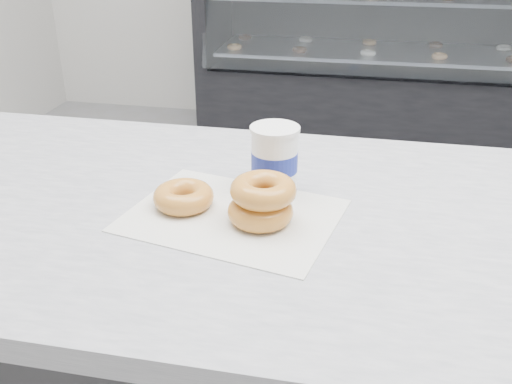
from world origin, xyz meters
TOP-DOWN VIEW (x-y plane):
  - ground at (0.00, 0.00)m, footprint 5.00×5.00m
  - display_case at (0.00, 2.12)m, footprint 2.40×0.74m
  - wax_paper at (-0.38, -0.63)m, footprint 0.39×0.32m
  - donut_single at (-0.47, -0.62)m, footprint 0.11×0.11m
  - donut_stack at (-0.33, -0.64)m, footprint 0.15×0.15m
  - coffee_cup at (-0.33, -0.51)m, footprint 0.10×0.10m

SIDE VIEW (x-z plane):
  - ground at x=0.00m, z-range 0.00..0.00m
  - display_case at x=0.00m, z-range -0.13..1.12m
  - wax_paper at x=-0.38m, z-range 0.90..0.90m
  - donut_single at x=-0.47m, z-range 0.90..0.94m
  - donut_stack at x=-0.33m, z-range 0.90..0.98m
  - coffee_cup at x=-0.33m, z-range 0.90..1.02m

